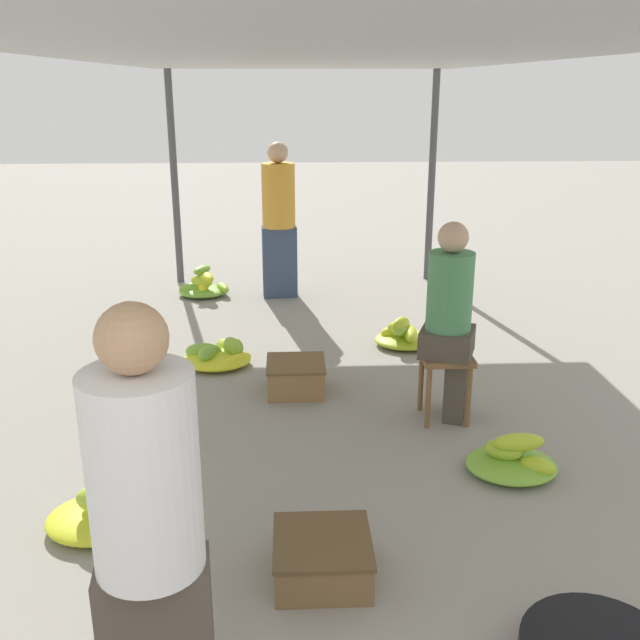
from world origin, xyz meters
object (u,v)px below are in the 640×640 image
banana_pile_left_0 (220,355)px  banana_pile_left_1 (106,512)px  crate_mid (296,376)px  stool (445,368)px  vendor_foreground (150,540)px  crate_near (322,558)px  vendor_seated (451,318)px  banana_pile_right_1 (513,460)px  banana_pile_left_2 (204,287)px  shopper_walking_mid (279,218)px  banana_pile_right_0 (404,336)px

banana_pile_left_0 → banana_pile_left_1: bearing=-99.7°
crate_mid → stool: bearing=-26.6°
vendor_foreground → banana_pile_left_1: 1.60m
crate_near → crate_mid: bearing=92.5°
vendor_seated → banana_pile_right_1: vendor_seated is taller
vendor_seated → banana_pile_left_2: (-2.00, 3.08, -0.62)m
crate_mid → banana_pile_left_1: bearing=-120.8°
crate_near → banana_pile_right_1: bearing=37.1°
vendor_seated → crate_mid: 1.30m
vendor_foreground → banana_pile_left_2: 5.66m
shopper_walking_mid → banana_pile_right_0: bearing=-55.4°
shopper_walking_mid → banana_pile_left_1: bearing=-101.6°
stool → banana_pile_left_1: 2.36m
banana_pile_left_2 → banana_pile_right_0: banana_pile_left_2 is taller
crate_near → banana_pile_left_2: bearing=102.8°
crate_near → shopper_walking_mid: (-0.23, 4.68, 0.75)m
crate_near → crate_mid: crate_mid is taller
banana_pile_left_1 → banana_pile_right_1: bearing=11.2°
crate_near → crate_mid: (-0.10, 2.14, 0.01)m
stool → banana_pile_left_0: stool is taller
stool → banana_pile_right_0: bearing=91.7°
banana_pile_left_0 → banana_pile_left_2: banana_pile_left_2 is taller
stool → vendor_seated: bearing=20.4°
shopper_walking_mid → crate_near: bearing=-87.1°
banana_pile_left_0 → crate_mid: bearing=-43.2°
banana_pile_right_0 → shopper_walking_mid: 2.09m
stool → crate_near: stool is taller
banana_pile_left_0 → shopper_walking_mid: bearing=76.2°
banana_pile_left_2 → vendor_foreground: bearing=-85.1°
vendor_foreground → banana_pile_right_0: vendor_foreground is taller
banana_pile_left_0 → banana_pile_left_2: bearing=100.0°
crate_mid → shopper_walking_mid: bearing=93.1°
banana_pile_left_1 → banana_pile_left_2: bearing=89.5°
crate_mid → crate_near: bearing=-87.5°
vendor_seated → banana_pile_left_1: vendor_seated is taller
banana_pile_right_0 → stool: bearing=-88.3°
banana_pile_left_1 → vendor_foreground: bearing=-68.5°
vendor_seated → shopper_walking_mid: (-1.17, 3.04, 0.13)m
banana_pile_left_1 → banana_pile_right_0: 3.30m
banana_pile_left_2 → banana_pile_right_1: bearing=-59.6°
vendor_seated → banana_pile_right_1: bearing=-72.1°
vendor_seated → crate_mid: vendor_seated is taller
banana_pile_left_1 → banana_pile_right_0: (1.98, 2.64, -0.00)m
banana_pile_right_1 → shopper_walking_mid: (-1.41, 3.79, 0.77)m
banana_pile_left_2 → banana_pile_left_1: bearing=-90.5°
vendor_seated → banana_pile_left_0: (-1.65, 1.08, -0.65)m
banana_pile_left_0 → banana_pile_left_1: 2.32m
vendor_seated → crate_near: 1.99m
banana_pile_left_2 → crate_mid: (0.97, -2.58, 0.01)m
stool → crate_near: bearing=-119.3°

